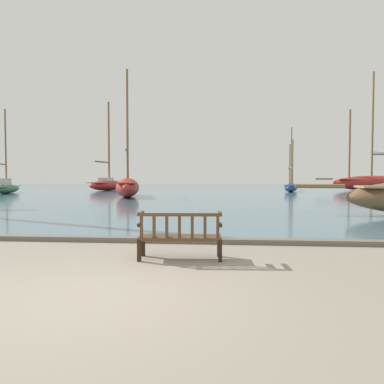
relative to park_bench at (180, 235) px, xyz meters
The scene contains 9 objects.
ground_plane 2.35m from the park_bench, 111.97° to the right, with size 160.00×160.00×0.00m, color gray.
harbor_water 41.88m from the park_bench, 91.18° to the left, with size 100.00×80.00×0.08m, color slate.
quay_edge_kerb 1.96m from the park_bench, 116.69° to the left, with size 40.00×0.30×0.12m, color #675F54.
park_bench is the anchor object (origin of this frame).
sailboat_mid_starboard 33.54m from the park_bench, 75.15° to the left, with size 2.81×6.17×7.21m.
sailboat_far_starboard 37.96m from the park_bench, 110.62° to the left, with size 3.62×8.66×11.14m.
sailboat_nearest_port 21.91m from the park_bench, 108.08° to the left, with size 3.68×8.19×10.37m.
sailboat_outer_starboard 32.91m from the park_bench, 128.58° to the left, with size 3.00×6.25×8.37m.
sailboat_nearest_starboard 41.74m from the park_bench, 62.33° to the left, with size 11.72×2.55×14.41m.
Camera 1 is at (1.64, -4.40, 1.57)m, focal length 32.00 mm.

